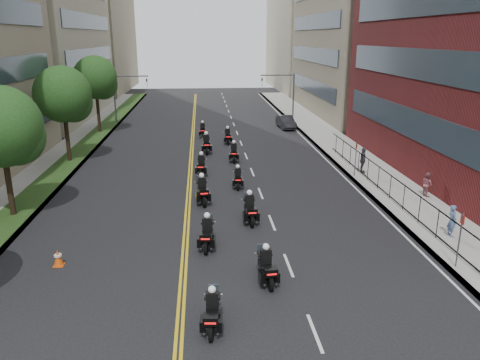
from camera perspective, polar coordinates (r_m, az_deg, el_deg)
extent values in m
plane|color=black|center=(16.71, -2.22, -18.66)|extent=(160.00, 160.00, 0.00)
cube|color=gray|center=(41.67, 12.89, 3.23)|extent=(4.00, 90.00, 0.15)
cube|color=gray|center=(41.38, -20.74, 2.44)|extent=(4.00, 90.00, 0.15)
cube|color=#1B3C15|center=(41.14, -19.68, 2.61)|extent=(2.00, 90.00, 0.04)
cube|color=#333F4C|center=(34.37, 20.33, 5.55)|extent=(0.12, 25.80, 1.80)
cube|color=#333F4C|center=(33.87, 21.04, 12.18)|extent=(0.12, 25.80, 1.80)
cube|color=#333F4C|center=(33.84, 21.79, 18.91)|extent=(0.12, 25.80, 1.80)
cube|color=#333F4C|center=(63.53, 8.61, 11.27)|extent=(0.12, 24.08, 1.80)
cube|color=#333F4C|center=(63.27, 8.77, 14.87)|extent=(0.12, 24.08, 1.80)
cube|color=#333F4C|center=(63.25, 8.94, 18.49)|extent=(0.12, 24.08, 1.80)
cube|color=#ACA68A|center=(94.21, 9.28, 18.87)|extent=(15.00, 28.00, 26.00)
cube|color=#333F4C|center=(63.31, -17.28, 10.68)|extent=(0.12, 24.08, 1.80)
cube|color=#333F4C|center=(63.04, -17.61, 14.29)|extent=(0.12, 24.08, 1.80)
cube|color=#333F4C|center=(63.02, -17.95, 17.91)|extent=(0.12, 24.08, 1.80)
cube|color=gray|center=(94.09, -18.92, 18.22)|extent=(16.00, 28.00, 26.00)
cube|color=black|center=(29.19, 18.70, -0.06)|extent=(0.05, 28.00, 0.05)
cube|color=black|center=(29.58, 18.46, -2.47)|extent=(0.05, 28.00, 0.05)
cylinder|color=black|center=(28.65, -26.46, 0.42)|extent=(0.32, 0.32, 4.83)
sphere|color=#1B4717|center=(28.07, -27.20, 5.82)|extent=(4.40, 4.40, 4.40)
sphere|color=#1B4717|center=(28.34, -25.59, 4.69)|extent=(3.08, 3.08, 3.08)
cylinder|color=black|center=(39.70, -20.37, 5.58)|extent=(0.32, 0.32, 5.11)
sphere|color=#1B4717|center=(39.28, -20.82, 9.75)|extent=(4.40, 4.40, 4.40)
sphere|color=#1B4717|center=(39.59, -19.71, 8.84)|extent=(3.08, 3.08, 3.08)
cylinder|color=black|center=(51.18, -16.94, 8.44)|extent=(0.32, 0.32, 5.39)
sphere|color=#1B4717|center=(50.85, -17.24, 11.87)|extent=(4.40, 4.40, 4.40)
sphere|color=#1B4717|center=(51.18, -16.40, 11.10)|extent=(3.08, 3.08, 3.08)
cylinder|color=#3F3F44|center=(57.06, 6.52, 9.99)|extent=(0.18, 0.18, 5.60)
cylinder|color=#3F3F44|center=(56.44, 4.57, 12.63)|extent=(4.00, 0.14, 0.14)
imported|color=black|center=(56.25, 2.70, 11.83)|extent=(0.16, 0.20, 1.00)
cylinder|color=#3F3F44|center=(56.87, -15.03, 9.50)|extent=(0.18, 0.18, 5.60)
cylinder|color=#3F3F44|center=(56.29, -13.19, 12.23)|extent=(4.00, 0.14, 0.14)
imported|color=black|center=(56.13, -11.28, 11.51)|extent=(0.16, 0.20, 1.00)
cylinder|color=black|center=(16.43, -3.56, -18.02)|extent=(0.19, 0.65, 0.64)
cylinder|color=black|center=(17.68, -3.21, -15.21)|extent=(0.19, 0.65, 0.64)
cube|color=black|center=(16.90, -3.39, -15.81)|extent=(0.51, 1.30, 0.38)
cube|color=silver|center=(17.06, -3.37, -16.34)|extent=(0.41, 0.55, 0.28)
cube|color=black|center=(16.15, -3.60, -16.59)|extent=(0.53, 0.44, 0.30)
cube|color=red|center=(16.00, -3.65, -17.04)|extent=(0.38, 0.06, 0.07)
cube|color=black|center=(16.69, -3.41, -14.37)|extent=(0.44, 0.30, 0.58)
sphere|color=white|center=(16.50, -3.43, -13.18)|extent=(0.27, 0.27, 0.27)
cylinder|color=black|center=(19.14, 3.73, -12.42)|extent=(0.20, 0.69, 0.68)
cylinder|color=black|center=(20.50, 2.65, -10.28)|extent=(0.20, 0.69, 0.68)
cube|color=black|center=(19.69, 3.18, -10.60)|extent=(0.54, 1.38, 0.40)
cube|color=silver|center=(19.84, 3.14, -11.12)|extent=(0.43, 0.58, 0.30)
cube|color=black|center=(18.90, 3.76, -11.06)|extent=(0.55, 0.46, 0.32)
cube|color=red|center=(18.73, 3.91, -11.41)|extent=(0.40, 0.07, 0.07)
cube|color=black|center=(19.51, 3.17, -9.24)|extent=(0.46, 0.32, 0.62)
sphere|color=white|center=(19.33, 3.18, -8.12)|extent=(0.29, 0.29, 0.29)
cylinder|color=black|center=(22.06, -4.18, -8.19)|extent=(0.22, 0.72, 0.71)
cylinder|color=black|center=(23.57, -3.82, -6.47)|extent=(0.22, 0.72, 0.71)
cube|color=black|center=(22.69, -4.01, -6.63)|extent=(0.58, 1.44, 0.42)
cube|color=silver|center=(22.84, -3.99, -7.13)|extent=(0.45, 0.61, 0.31)
cube|color=black|center=(21.83, -4.21, -6.91)|extent=(0.58, 0.49, 0.33)
cube|color=red|center=(21.64, -4.26, -7.19)|extent=(0.42, 0.07, 0.07)
cube|color=black|center=(22.53, -4.02, -5.37)|extent=(0.48, 0.34, 0.64)
sphere|color=white|center=(22.38, -4.05, -4.33)|extent=(0.30, 0.30, 0.30)
cylinder|color=black|center=(24.97, 1.44, -5.01)|extent=(0.18, 0.73, 0.73)
cylinder|color=black|center=(26.55, 0.91, -3.63)|extent=(0.18, 0.73, 0.73)
cube|color=black|center=(25.65, 1.17, -3.67)|extent=(0.50, 1.46, 0.43)
cube|color=silver|center=(25.79, 1.15, -4.14)|extent=(0.43, 0.60, 0.32)
cube|color=black|center=(24.77, 1.45, -3.81)|extent=(0.57, 0.47, 0.34)
cube|color=red|center=(24.57, 1.53, -4.05)|extent=(0.43, 0.05, 0.07)
cube|color=black|center=(25.52, 1.16, -2.51)|extent=(0.48, 0.32, 0.66)
sphere|color=white|center=(25.38, 1.16, -1.54)|extent=(0.31, 0.31, 0.31)
cylinder|color=black|center=(27.92, -4.42, -2.59)|extent=(0.24, 0.76, 0.75)
cylinder|color=black|center=(29.59, -4.83, -1.45)|extent=(0.24, 0.76, 0.75)
cube|color=black|center=(28.65, -4.64, -1.42)|extent=(0.63, 1.53, 0.44)
cube|color=silver|center=(28.79, -4.64, -1.86)|extent=(0.48, 0.65, 0.33)
cube|color=black|center=(27.74, -4.44, -1.47)|extent=(0.62, 0.52, 0.35)
cube|color=red|center=(27.53, -4.38, -1.66)|extent=(0.44, 0.08, 0.08)
cube|color=black|center=(28.54, -4.68, -0.33)|extent=(0.52, 0.36, 0.68)
sphere|color=white|center=(28.41, -4.71, 0.57)|extent=(0.32, 0.32, 0.32)
cylinder|color=black|center=(30.83, -0.24, -0.74)|extent=(0.17, 0.64, 0.63)
cylinder|color=black|center=(32.24, -0.29, 0.07)|extent=(0.17, 0.64, 0.63)
cube|color=black|center=(31.46, -0.27, 0.13)|extent=(0.46, 1.27, 0.37)
cube|color=silver|center=(31.56, -0.27, -0.22)|extent=(0.38, 0.53, 0.28)
cube|color=black|center=(30.68, -0.25, 0.12)|extent=(0.51, 0.42, 0.30)
cube|color=red|center=(30.50, -0.24, -0.02)|extent=(0.37, 0.05, 0.07)
cube|color=black|center=(31.37, -0.27, 0.97)|extent=(0.42, 0.28, 0.58)
sphere|color=white|center=(31.27, -0.27, 1.66)|extent=(0.27, 0.27, 0.27)
cylinder|color=black|center=(33.67, -4.80, 0.82)|extent=(0.19, 0.71, 0.70)
cylinder|color=black|center=(35.26, -4.62, 1.57)|extent=(0.19, 0.71, 0.70)
cube|color=black|center=(34.38, -4.72, 1.67)|extent=(0.53, 1.43, 0.41)
cube|color=silver|center=(34.50, -4.71, 1.31)|extent=(0.43, 0.60, 0.31)
cube|color=black|center=(33.52, -4.83, 1.70)|extent=(0.57, 0.47, 0.33)
cube|color=red|center=(33.32, -4.85, 1.57)|extent=(0.42, 0.06, 0.07)
cube|color=black|center=(34.30, -4.74, 2.53)|extent=(0.48, 0.32, 0.64)
sphere|color=white|center=(34.20, -4.75, 3.24)|extent=(0.30, 0.30, 0.30)
cylinder|color=black|center=(37.42, -0.75, 2.54)|extent=(0.19, 0.70, 0.70)
cylinder|color=black|center=(39.01, -0.74, 3.14)|extent=(0.19, 0.70, 0.70)
cube|color=black|center=(38.14, -0.74, 3.26)|extent=(0.53, 1.41, 0.41)
cube|color=silver|center=(38.25, -0.74, 2.94)|extent=(0.43, 0.59, 0.31)
cube|color=black|center=(37.29, -0.75, 3.33)|extent=(0.56, 0.47, 0.33)
cube|color=red|center=(37.09, -0.75, 3.22)|extent=(0.41, 0.06, 0.07)
cube|color=black|center=(38.07, -0.75, 4.03)|extent=(0.47, 0.32, 0.63)
sphere|color=white|center=(37.99, -0.75, 4.66)|extent=(0.30, 0.30, 0.30)
cylinder|color=black|center=(40.18, -4.07, 3.56)|extent=(0.17, 0.76, 0.76)
cylinder|color=black|center=(41.92, -4.15, 4.13)|extent=(0.17, 0.76, 0.76)
cube|color=black|center=(40.98, -4.12, 4.28)|extent=(0.50, 1.52, 0.45)
cube|color=silver|center=(41.09, -4.12, 3.95)|extent=(0.44, 0.62, 0.34)
cube|color=black|center=(40.04, -4.08, 4.37)|extent=(0.59, 0.48, 0.36)
cube|color=red|center=(39.82, -4.07, 4.27)|extent=(0.45, 0.04, 0.08)
cube|color=black|center=(40.91, -4.14, 5.06)|extent=(0.50, 0.32, 0.69)
sphere|color=white|center=(40.83, -4.15, 5.71)|extent=(0.32, 0.32, 0.32)
cylinder|color=black|center=(43.88, -1.45, 4.70)|extent=(0.14, 0.67, 0.67)
cylinder|color=black|center=(45.43, -1.58, 5.13)|extent=(0.14, 0.67, 0.67)
cube|color=black|center=(44.60, -1.52, 5.27)|extent=(0.43, 1.34, 0.40)
cube|color=silver|center=(44.69, -1.52, 4.99)|extent=(0.38, 0.55, 0.30)
cube|color=black|center=(43.78, -1.45, 5.36)|extent=(0.52, 0.42, 0.32)
cube|color=red|center=(43.58, -1.44, 5.28)|extent=(0.40, 0.03, 0.07)
cube|color=black|center=(44.55, -1.53, 5.90)|extent=(0.44, 0.28, 0.61)
sphere|color=white|center=(44.48, -1.53, 6.43)|extent=(0.29, 0.29, 0.29)
cylinder|color=black|center=(46.86, -4.56, 5.45)|extent=(0.14, 0.68, 0.68)
cylinder|color=black|center=(48.42, -4.58, 5.83)|extent=(0.14, 0.68, 0.68)
cube|color=black|center=(47.58, -4.58, 5.97)|extent=(0.43, 1.34, 0.40)
cube|color=silver|center=(47.68, -4.57, 5.72)|extent=(0.38, 0.55, 0.30)
cube|color=black|center=(46.76, -4.57, 6.07)|extent=(0.52, 0.42, 0.32)
cube|color=red|center=(46.56, -4.57, 6.00)|extent=(0.40, 0.03, 0.07)
cube|color=black|center=(47.54, -4.59, 6.57)|extent=(0.44, 0.28, 0.62)
sphere|color=white|center=(47.48, -4.60, 7.07)|extent=(0.29, 0.29, 0.29)
imported|color=black|center=(52.34, 5.63, 7.04)|extent=(1.76, 4.25, 1.37)
imported|color=#4A6188|center=(25.69, 24.44, -4.52)|extent=(0.39, 0.60, 1.64)
imported|color=#904E56|center=(31.54, 21.86, -0.47)|extent=(0.66, 0.80, 1.51)
imported|color=#3F3E46|center=(35.38, 14.76, 2.34)|extent=(0.67, 1.17, 1.87)
cube|color=#E04D0B|center=(22.64, -21.20, -9.64)|extent=(0.46, 0.46, 0.03)
cone|color=#E04D0B|center=(22.48, -21.30, -8.81)|extent=(0.44, 0.44, 0.76)
cylinder|color=silver|center=(22.44, -21.33, -8.56)|extent=(0.34, 0.34, 0.09)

